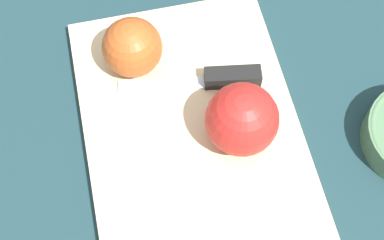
# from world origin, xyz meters

# --- Properties ---
(ground_plane) EXTENTS (4.00, 4.00, 0.00)m
(ground_plane) POSITION_xyz_m (0.00, 0.00, 0.00)
(ground_plane) COLOR #193338
(cutting_board) EXTENTS (0.40, 0.30, 0.02)m
(cutting_board) POSITION_xyz_m (0.00, 0.00, 0.01)
(cutting_board) COLOR #D1B789
(cutting_board) RESTS_ON ground_plane
(apple_half_left) EXTENTS (0.09, 0.09, 0.09)m
(apple_half_left) POSITION_xyz_m (-0.03, -0.05, 0.06)
(apple_half_left) COLOR red
(apple_half_left) RESTS_ON cutting_board
(apple_half_right) EXTENTS (0.07, 0.07, 0.07)m
(apple_half_right) POSITION_xyz_m (0.11, 0.04, 0.05)
(apple_half_right) COLOR #AD4C1E
(apple_half_right) RESTS_ON cutting_board
(knife) EXTENTS (0.07, 0.18, 0.02)m
(knife) POSITION_xyz_m (0.05, -0.06, 0.03)
(knife) COLOR silver
(knife) RESTS_ON cutting_board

